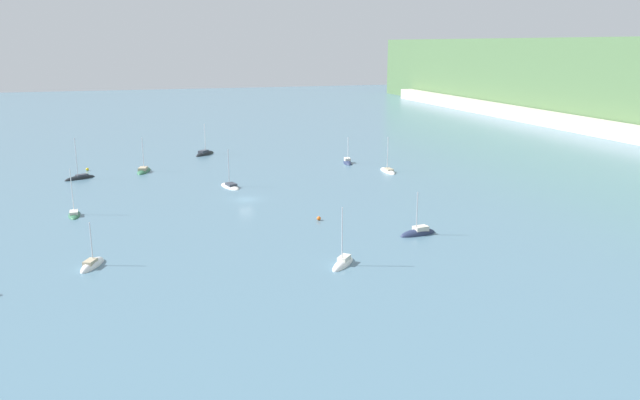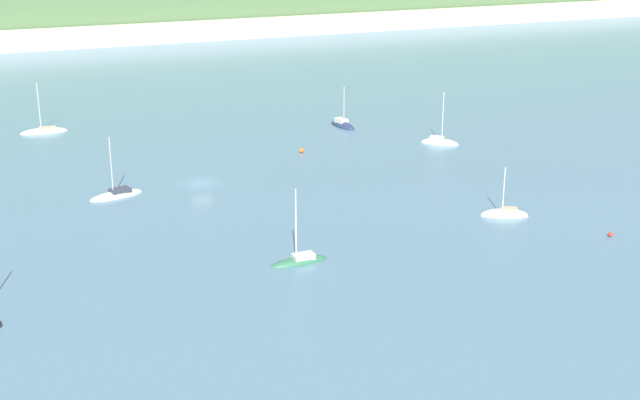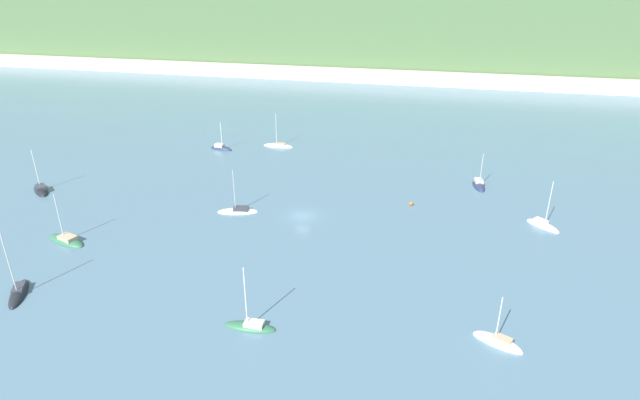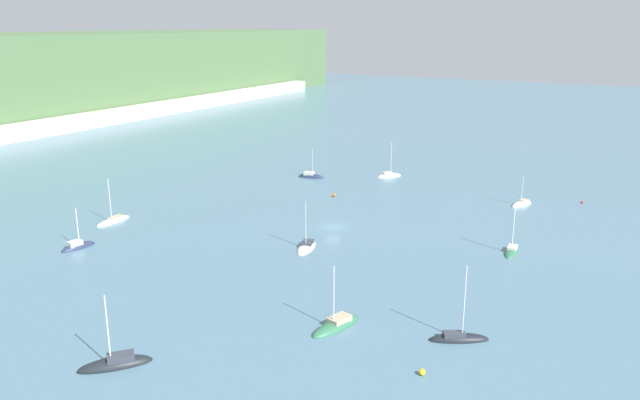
% 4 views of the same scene
% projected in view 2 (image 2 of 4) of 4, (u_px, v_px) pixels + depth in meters
% --- Properties ---
extents(ground_plane, '(600.00, 600.00, 0.00)m').
position_uv_depth(ground_plane, '(201.00, 183.00, 116.39)').
color(ground_plane, slate).
extents(shore_town_strip, '(389.04, 6.00, 4.77)m').
position_uv_depth(shore_town_strip, '(74.00, 38.00, 222.61)').
color(shore_town_strip, beige).
rests_on(shore_town_strip, ground_plane).
extents(sailboat_0, '(7.34, 4.12, 8.32)m').
position_uv_depth(sailboat_0, '(117.00, 195.00, 111.38)').
color(sailboat_0, white).
rests_on(sailboat_0, ground_plane).
extents(sailboat_1, '(3.03, 6.46, 7.59)m').
position_uv_depth(sailboat_1, '(343.00, 126.00, 145.48)').
color(sailboat_1, '#232D4C').
rests_on(sailboat_1, ground_plane).
extents(sailboat_3, '(7.32, 2.12, 8.70)m').
position_uv_depth(sailboat_3, '(44.00, 132.00, 141.85)').
color(sailboat_3, white).
rests_on(sailboat_3, ground_plane).
extents(sailboat_4, '(5.41, 5.08, 8.75)m').
position_uv_depth(sailboat_4, '(439.00, 143.00, 135.32)').
color(sailboat_4, white).
rests_on(sailboat_4, ground_plane).
extents(sailboat_5, '(6.26, 2.17, 8.52)m').
position_uv_depth(sailboat_5, '(299.00, 261.00, 91.01)').
color(sailboat_5, '#2D6647').
rests_on(sailboat_5, ground_plane).
extents(sailboat_8, '(5.78, 3.84, 6.83)m').
position_uv_depth(sailboat_8, '(505.00, 215.00, 104.37)').
color(sailboat_8, white).
rests_on(sailboat_8, ground_plane).
extents(mooring_buoy_0, '(0.68, 0.68, 0.68)m').
position_uv_depth(mooring_buoy_0, '(301.00, 150.00, 130.42)').
color(mooring_buoy_0, orange).
rests_on(mooring_buoy_0, ground_plane).
extents(mooring_buoy_1, '(0.51, 0.51, 0.51)m').
position_uv_depth(mooring_buoy_1, '(610.00, 234.00, 97.93)').
color(mooring_buoy_1, red).
rests_on(mooring_buoy_1, ground_plane).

